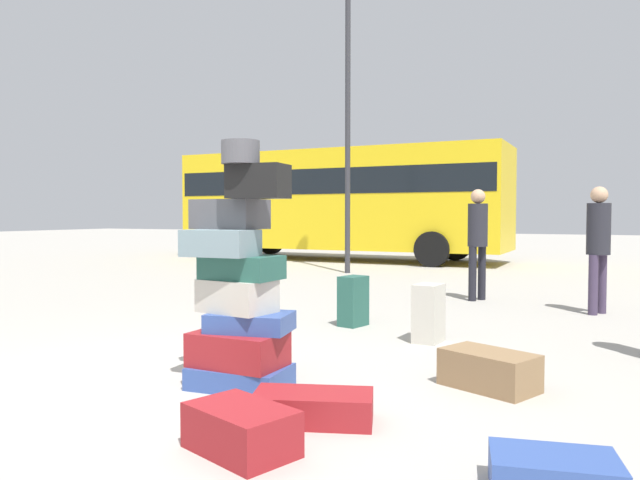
# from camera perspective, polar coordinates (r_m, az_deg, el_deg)

# --- Properties ---
(ground_plane) EXTENTS (80.00, 80.00, 0.00)m
(ground_plane) POSITION_cam_1_polar(r_m,az_deg,el_deg) (4.82, -12.18, -13.60)
(ground_plane) COLOR #ADA89E
(suitcase_tower) EXTENTS (0.89, 0.67, 1.88)m
(suitcase_tower) POSITION_cam_1_polar(r_m,az_deg,el_deg) (4.73, -7.65, -4.54)
(suitcase_tower) COLOR #334F99
(suitcase_tower) RESTS_ON ground
(suitcase_maroon_foreground_near) EXTENTS (0.71, 0.58, 0.26)m
(suitcase_maroon_foreground_near) POSITION_cam_1_polar(r_m,az_deg,el_deg) (3.56, -7.44, -17.25)
(suitcase_maroon_foreground_near) COLOR maroon
(suitcase_maroon_foreground_near) RESTS_ON ground
(suitcase_navy_upright_blue) EXTENTS (0.65, 0.48, 0.19)m
(suitcase_navy_upright_blue) POSITION_cam_1_polar(r_m,az_deg,el_deg) (3.26, 21.17, -19.92)
(suitcase_navy_upright_blue) COLOR #334F99
(suitcase_navy_upright_blue) RESTS_ON ground
(suitcase_brown_behind_tower) EXTENTS (0.79, 0.64, 0.28)m
(suitcase_brown_behind_tower) POSITION_cam_1_polar(r_m,az_deg,el_deg) (4.88, 15.62, -11.70)
(suitcase_brown_behind_tower) COLOR olive
(suitcase_brown_behind_tower) RESTS_ON ground
(suitcase_teal_white_trunk) EXTENTS (0.31, 0.38, 0.59)m
(suitcase_teal_white_trunk) POSITION_cam_1_polar(r_m,az_deg,el_deg) (7.24, 3.14, -5.75)
(suitcase_teal_white_trunk) COLOR #26594C
(suitcase_teal_white_trunk) RESTS_ON ground
(suitcase_maroon_right_side) EXTENTS (0.83, 0.59, 0.19)m
(suitcase_maroon_right_side) POSITION_cam_1_polar(r_m,az_deg,el_deg) (4.00, -0.64, -15.46)
(suitcase_maroon_right_side) COLOR maroon
(suitcase_maroon_right_side) RESTS_ON ground
(suitcase_cream_left_side) EXTENTS (0.28, 0.36, 0.60)m
(suitcase_cream_left_side) POSITION_cam_1_polar(r_m,az_deg,el_deg) (6.42, 10.17, -6.79)
(suitcase_cream_left_side) COLOR beige
(suitcase_cream_left_side) RESTS_ON ground
(person_bearded_onlooker) EXTENTS (0.30, 0.31, 1.71)m
(person_bearded_onlooker) POSITION_cam_1_polar(r_m,az_deg,el_deg) (9.62, 14.61, 0.53)
(person_bearded_onlooker) COLOR black
(person_bearded_onlooker) RESTS_ON ground
(person_tourist_with_camera) EXTENTS (0.30, 0.31, 1.70)m
(person_tourist_with_camera) POSITION_cam_1_polar(r_m,az_deg,el_deg) (8.82, 24.72, 0.13)
(person_tourist_with_camera) COLOR #3F334C
(person_tourist_with_camera) RESTS_ON ground
(parked_bus) EXTENTS (9.60, 2.86, 3.15)m
(parked_bus) POSITION_cam_1_polar(r_m,az_deg,el_deg) (17.78, 1.91, 4.05)
(parked_bus) COLOR yellow
(parked_bus) RESTS_ON ground
(lamp_post) EXTENTS (0.36, 0.36, 6.98)m
(lamp_post) POSITION_cam_1_polar(r_m,az_deg,el_deg) (14.07, 2.63, 15.34)
(lamp_post) COLOR #333338
(lamp_post) RESTS_ON ground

